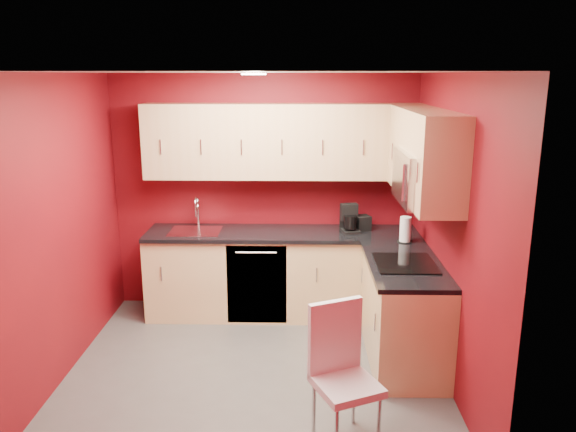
{
  "coord_description": "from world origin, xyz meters",
  "views": [
    {
      "loc": [
        0.37,
        -4.37,
        2.49
      ],
      "look_at": [
        0.27,
        0.55,
        1.24
      ],
      "focal_mm": 35.0,
      "sensor_mm": 36.0,
      "label": 1
    }
  ],
  "objects_px": {
    "microwave": "(423,178)",
    "napkin_holder": "(363,223)",
    "dining_chair": "(347,378)",
    "paper_towel": "(405,230)",
    "sink": "(195,228)",
    "coffee_maker": "(350,219)"
  },
  "relations": [
    {
      "from": "napkin_holder",
      "to": "paper_towel",
      "type": "distance_m",
      "value": 0.56
    },
    {
      "from": "napkin_holder",
      "to": "microwave",
      "type": "bearing_deg",
      "value": -71.22
    },
    {
      "from": "napkin_holder",
      "to": "paper_towel",
      "type": "bearing_deg",
      "value": -48.91
    },
    {
      "from": "coffee_maker",
      "to": "dining_chair",
      "type": "xyz_separation_m",
      "value": [
        -0.2,
        -2.14,
        -0.56
      ]
    },
    {
      "from": "sink",
      "to": "dining_chair",
      "type": "distance_m",
      "value": 2.61
    },
    {
      "from": "microwave",
      "to": "sink",
      "type": "height_order",
      "value": "microwave"
    },
    {
      "from": "sink",
      "to": "dining_chair",
      "type": "bearing_deg",
      "value": -57.02
    },
    {
      "from": "coffee_maker",
      "to": "dining_chair",
      "type": "height_order",
      "value": "coffee_maker"
    },
    {
      "from": "napkin_holder",
      "to": "paper_towel",
      "type": "relative_size",
      "value": 0.62
    },
    {
      "from": "paper_towel",
      "to": "microwave",
      "type": "bearing_deg",
      "value": -90.08
    },
    {
      "from": "dining_chair",
      "to": "sink",
      "type": "bearing_deg",
      "value": 98.68
    },
    {
      "from": "microwave",
      "to": "coffee_maker",
      "type": "height_order",
      "value": "microwave"
    },
    {
      "from": "sink",
      "to": "paper_towel",
      "type": "height_order",
      "value": "sink"
    },
    {
      "from": "paper_towel",
      "to": "dining_chair",
      "type": "relative_size",
      "value": 0.25
    },
    {
      "from": "microwave",
      "to": "napkin_holder",
      "type": "height_order",
      "value": "microwave"
    },
    {
      "from": "coffee_maker",
      "to": "napkin_holder",
      "type": "distance_m",
      "value": 0.17
    },
    {
      "from": "microwave",
      "to": "dining_chair",
      "type": "xyz_separation_m",
      "value": [
        -0.69,
        -1.15,
        -1.17
      ]
    },
    {
      "from": "microwave",
      "to": "napkin_holder",
      "type": "relative_size",
      "value": 4.93
    },
    {
      "from": "sink",
      "to": "microwave",
      "type": "bearing_deg",
      "value": -25.6
    },
    {
      "from": "microwave",
      "to": "sink",
      "type": "bearing_deg",
      "value": 154.4
    },
    {
      "from": "sink",
      "to": "coffee_maker",
      "type": "xyz_separation_m",
      "value": [
        1.6,
        -0.02,
        0.11
      ]
    },
    {
      "from": "sink",
      "to": "paper_towel",
      "type": "bearing_deg",
      "value": -9.57
    }
  ]
}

